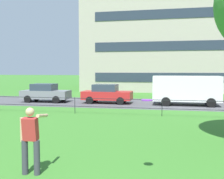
% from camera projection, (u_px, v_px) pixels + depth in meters
% --- Properties ---
extents(street_strip, '(80.00, 7.06, 0.01)m').
position_uv_depth(street_strip, '(131.00, 103.00, 22.53)').
color(street_strip, '#4C4C51').
rests_on(street_strip, ground).
extents(park_fence, '(37.33, 0.04, 1.00)m').
position_uv_depth(park_fence, '(117.00, 104.00, 16.52)').
color(park_fence, black).
rests_on(park_fence, ground).
extents(person_thrower, '(0.51, 0.79, 1.73)m').
position_uv_depth(person_thrower, '(31.00, 138.00, 7.01)').
color(person_thrower, '#383842').
rests_on(person_thrower, ground).
extents(frisbee, '(0.35, 0.35, 0.03)m').
position_uv_depth(frisbee, '(147.00, 100.00, 6.55)').
color(frisbee, purple).
extents(car_grey_center, '(4.04, 1.89, 1.54)m').
position_uv_depth(car_grey_center, '(45.00, 93.00, 23.28)').
color(car_grey_center, slate).
rests_on(car_grey_center, ground).
extents(car_red_far_left, '(4.02, 1.86, 1.54)m').
position_uv_depth(car_red_far_left, '(107.00, 94.00, 22.38)').
color(car_red_far_left, red).
rests_on(car_red_far_left, ground).
extents(panel_van_far_right, '(5.02, 2.14, 2.24)m').
position_uv_depth(panel_van_far_right, '(187.00, 89.00, 21.04)').
color(panel_van_far_right, white).
rests_on(panel_van_far_right, ground).
extents(apartment_building_background, '(26.36, 14.41, 15.13)m').
position_uv_depth(apartment_building_background, '(184.00, 35.00, 38.39)').
color(apartment_building_background, '#ADA393').
rests_on(apartment_building_background, ground).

